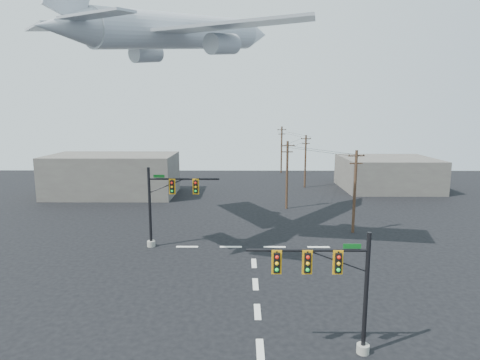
{
  "coord_description": "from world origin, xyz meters",
  "views": [
    {
      "loc": [
        -0.91,
        -22.98,
        12.19
      ],
      "look_at": [
        -1.11,
        5.0,
        7.4
      ],
      "focal_mm": 30.0,
      "sensor_mm": 36.0,
      "label": 1
    }
  ],
  "objects_px": {
    "utility_pole_c": "(305,160)",
    "signal_mast_far": "(165,205)",
    "airliner": "(183,32)",
    "utility_pole_a": "(355,190)",
    "utility_pole_b": "(287,174)",
    "signal_mast_near": "(336,287)",
    "utility_pole_d": "(281,149)"
  },
  "relations": [
    {
      "from": "utility_pole_a",
      "to": "airliner",
      "type": "bearing_deg",
      "value": 178.75
    },
    {
      "from": "signal_mast_near",
      "to": "signal_mast_far",
      "type": "height_order",
      "value": "signal_mast_far"
    },
    {
      "from": "signal_mast_near",
      "to": "utility_pole_d",
      "type": "xyz_separation_m",
      "value": [
        3.1,
        61.44,
        1.22
      ]
    },
    {
      "from": "signal_mast_near",
      "to": "utility_pole_b",
      "type": "height_order",
      "value": "utility_pole_b"
    },
    {
      "from": "utility_pole_d",
      "to": "airliner",
      "type": "distance_m",
      "value": 46.74
    },
    {
      "from": "signal_mast_far",
      "to": "utility_pole_b",
      "type": "xyz_separation_m",
      "value": [
        12.59,
        14.72,
        0.59
      ]
    },
    {
      "from": "utility_pole_c",
      "to": "airliner",
      "type": "bearing_deg",
      "value": -134.44
    },
    {
      "from": "utility_pole_c",
      "to": "utility_pole_a",
      "type": "bearing_deg",
      "value": -101.49
    },
    {
      "from": "utility_pole_a",
      "to": "utility_pole_c",
      "type": "distance_m",
      "value": 24.69
    },
    {
      "from": "signal_mast_near",
      "to": "airliner",
      "type": "xyz_separation_m",
      "value": [
        -10.04,
        18.94,
        15.57
      ]
    },
    {
      "from": "utility_pole_a",
      "to": "signal_mast_near",
      "type": "bearing_deg",
      "value": -115.31
    },
    {
      "from": "signal_mast_far",
      "to": "utility_pole_d",
      "type": "relative_size",
      "value": 0.79
    },
    {
      "from": "utility_pole_c",
      "to": "utility_pole_d",
      "type": "xyz_separation_m",
      "value": [
        -2.34,
        15.95,
        0.4
      ]
    },
    {
      "from": "utility_pole_b",
      "to": "airliner",
      "type": "bearing_deg",
      "value": -130.18
    },
    {
      "from": "utility_pole_a",
      "to": "utility_pole_b",
      "type": "distance_m",
      "value": 11.69
    },
    {
      "from": "utility_pole_a",
      "to": "airliner",
      "type": "xyz_separation_m",
      "value": [
        -16.65,
        -1.89,
        14.8
      ]
    },
    {
      "from": "signal_mast_near",
      "to": "airliner",
      "type": "height_order",
      "value": "airliner"
    },
    {
      "from": "signal_mast_near",
      "to": "signal_mast_far",
      "type": "xyz_separation_m",
      "value": [
        -11.67,
        16.31,
        0.28
      ]
    },
    {
      "from": "airliner",
      "to": "signal_mast_far",
      "type": "bearing_deg",
      "value": -175.98
    },
    {
      "from": "signal_mast_far",
      "to": "utility_pole_d",
      "type": "distance_m",
      "value": 47.49
    },
    {
      "from": "signal_mast_far",
      "to": "airliner",
      "type": "xyz_separation_m",
      "value": [
        1.63,
        2.63,
        15.3
      ]
    },
    {
      "from": "utility_pole_a",
      "to": "airliner",
      "type": "relative_size",
      "value": 0.34
    },
    {
      "from": "utility_pole_a",
      "to": "utility_pole_c",
      "type": "height_order",
      "value": "utility_pole_c"
    },
    {
      "from": "utility_pole_c",
      "to": "signal_mast_far",
      "type": "bearing_deg",
      "value": -134.59
    },
    {
      "from": "signal_mast_far",
      "to": "utility_pole_d",
      "type": "height_order",
      "value": "utility_pole_d"
    },
    {
      "from": "signal_mast_near",
      "to": "utility_pole_d",
      "type": "relative_size",
      "value": 0.69
    },
    {
      "from": "utility_pole_b",
      "to": "utility_pole_c",
      "type": "height_order",
      "value": "utility_pole_b"
    },
    {
      "from": "utility_pole_a",
      "to": "utility_pole_b",
      "type": "relative_size",
      "value": 0.98
    },
    {
      "from": "signal_mast_far",
      "to": "utility_pole_a",
      "type": "height_order",
      "value": "utility_pole_a"
    },
    {
      "from": "utility_pole_c",
      "to": "utility_pole_d",
      "type": "height_order",
      "value": "utility_pole_d"
    },
    {
      "from": "utility_pole_c",
      "to": "utility_pole_d",
      "type": "distance_m",
      "value": 16.12
    },
    {
      "from": "utility_pole_b",
      "to": "airliner",
      "type": "distance_m",
      "value": 21.97
    }
  ]
}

